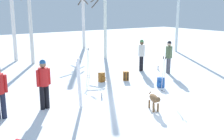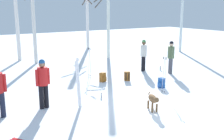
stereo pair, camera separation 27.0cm
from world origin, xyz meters
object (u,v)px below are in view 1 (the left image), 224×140
object	(u,v)px
person_2	(169,55)
birch_tree_5	(83,10)
person_4	(142,53)
birch_tree_6	(178,2)
backpack_1	(126,76)
birch_tree_3	(29,7)
backpack_0	(161,83)
water_bottle_1	(158,68)
person_1	(44,81)
ski_pair_planted_1	(79,84)
dog	(154,99)
water_bottle_0	(102,95)
ski_poles_1	(164,74)
backpack_2	(102,77)
ski_poles_0	(88,62)
birch_tree_4	(104,13)

from	to	relation	value
person_2	birch_tree_5	distance (m)	10.80
person_4	birch_tree_5	size ratio (longest dim) A/B	0.28
person_4	birch_tree_6	world-z (taller)	birch_tree_6
backpack_1	birch_tree_3	distance (m)	7.54
person_2	backpack_0	xyz separation A→B (m)	(-2.19, -1.71, -0.77)
backpack_1	birch_tree_6	bearing A→B (deg)	29.51
person_2	water_bottle_1	bearing A→B (deg)	83.00
person_1	ski_pair_planted_1	xyz separation A→B (m)	(1.02, -0.62, -0.11)
dog	water_bottle_0	size ratio (longest dim) A/B	4.15
ski_poles_1	birch_tree_5	size ratio (longest dim) A/B	0.24
water_bottle_0	birch_tree_5	size ratio (longest dim) A/B	0.03
person_4	backpack_1	size ratio (longest dim) A/B	3.90
person_2	birch_tree_5	world-z (taller)	birch_tree_5
person_2	birch_tree_6	distance (m)	8.24
ski_poles_1	ski_pair_planted_1	bearing A→B (deg)	174.62
ski_pair_planted_1	backpack_0	world-z (taller)	ski_pair_planted_1
person_2	water_bottle_1	world-z (taller)	person_2
ski_pair_planted_1	water_bottle_0	distance (m)	1.53
backpack_2	dog	bearing A→B (deg)	-96.34
ski_pair_planted_1	birch_tree_5	xyz separation A→B (m)	(6.89, 12.54, 2.31)
person_2	person_4	size ratio (longest dim) A/B	1.00
water_bottle_1	ski_poles_1	bearing A→B (deg)	-130.70
person_2	backpack_1	distance (m)	2.85
ski_poles_0	backpack_2	distance (m)	1.29
ski_pair_planted_1	birch_tree_4	xyz separation A→B (m)	(5.90, 7.68, 2.21)
water_bottle_1	birch_tree_5	bearing A→B (deg)	86.91
person_2	birch_tree_4	bearing A→B (deg)	93.67
water_bottle_0	birch_tree_4	xyz separation A→B (m)	(4.69, 7.15, 2.98)
backpack_0	water_bottle_1	bearing A→B (deg)	48.32
birch_tree_3	birch_tree_5	size ratio (longest dim) A/B	1.06
dog	birch_tree_6	distance (m)	13.74
person_2	ski_pair_planted_1	size ratio (longest dim) A/B	0.98
person_4	birch_tree_6	size ratio (longest dim) A/B	0.23
person_2	birch_tree_6	xyz separation A→B (m)	(5.93, 4.98, 2.84)
person_2	water_bottle_0	xyz separation A→B (m)	(-5.05, -1.46, -0.88)
person_1	ski_poles_0	world-z (taller)	person_1
backpack_2	water_bottle_0	xyz separation A→B (m)	(-1.22, -1.96, -0.12)
ski_poles_1	backpack_2	xyz separation A→B (m)	(-1.19, 2.83, -0.58)
ski_poles_0	backpack_0	world-z (taller)	ski_poles_0
birch_tree_3	ski_pair_planted_1	bearing A→B (deg)	-97.48
person_4	backpack_1	world-z (taller)	person_4
ski_pair_planted_1	birch_tree_3	world-z (taller)	birch_tree_3
person_2	birch_tree_4	distance (m)	6.08
backpack_2	backpack_1	bearing A→B (deg)	-21.99
backpack_2	birch_tree_4	world-z (taller)	birch_tree_4
ski_pair_planted_1	birch_tree_4	size ratio (longest dim) A/B	0.29
ski_poles_0	birch_tree_4	distance (m)	5.84
person_2	ski_poles_1	size ratio (longest dim) A/B	1.15
person_1	backpack_0	distance (m)	5.16
water_bottle_1	birch_tree_3	bearing A→B (deg)	133.33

